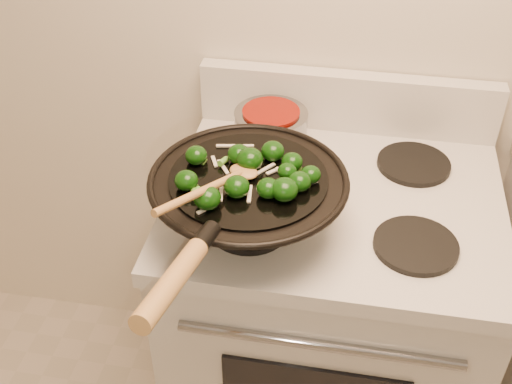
# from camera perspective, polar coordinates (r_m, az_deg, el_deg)

# --- Properties ---
(stove) EXTENTS (0.78, 0.67, 1.08)m
(stove) POSITION_cam_1_polar(r_m,az_deg,el_deg) (1.83, 6.03, -11.31)
(stove) COLOR silver
(stove) RESTS_ON ground
(wok) EXTENTS (0.42, 0.70, 0.23)m
(wok) POSITION_cam_1_polar(r_m,az_deg,el_deg) (1.36, -0.74, -0.69)
(wok) COLOR black
(wok) RESTS_ON stove
(stirfry) EXTENTS (0.29, 0.25, 0.05)m
(stirfry) POSITION_cam_1_polar(r_m,az_deg,el_deg) (1.30, -0.33, 1.64)
(stirfry) COLOR black
(stirfry) RESTS_ON wok
(wooden_spoon) EXTENTS (0.16, 0.27, 0.08)m
(wooden_spoon) POSITION_cam_1_polar(r_m,az_deg,el_deg) (1.27, -3.16, 0.86)
(wooden_spoon) COLOR #AB7B43
(wooden_spoon) RESTS_ON wok
(saucepan) EXTENTS (0.18, 0.29, 0.11)m
(saucepan) POSITION_cam_1_polar(r_m,az_deg,el_deg) (1.61, 1.33, 5.54)
(saucepan) COLOR gray
(saucepan) RESTS_ON stove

